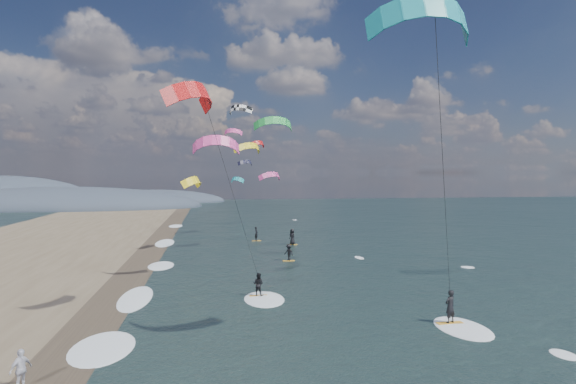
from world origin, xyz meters
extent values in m
cube|color=#382D23|center=(-12.00, 10.00, 0.00)|extent=(3.00, 240.00, 0.00)
ellipsoid|color=#3D4756|center=(-40.00, 100.00, 0.00)|extent=(64.00, 24.00, 10.00)
ellipsoid|color=#3D4756|center=(-22.00, 120.00, 0.00)|extent=(40.00, 18.00, 7.00)
cube|color=gold|center=(7.08, 6.85, 0.03)|extent=(1.45, 0.44, 0.06)
imported|color=black|center=(7.08, 6.85, 0.96)|extent=(0.77, 0.64, 1.79)
ellipsoid|color=white|center=(7.38, 6.05, 0.00)|extent=(2.60, 4.20, 0.12)
cylinder|color=black|center=(5.08, 3.85, 8.03)|extent=(0.02, 0.02, 15.28)
cube|color=gold|center=(-2.63, 14.27, 0.03)|extent=(1.19, 0.37, 0.05)
imported|color=black|center=(-2.63, 14.27, 0.81)|extent=(0.92, 0.86, 1.51)
ellipsoid|color=white|center=(-2.33, 13.47, 0.00)|extent=(2.60, 4.20, 0.12)
cylinder|color=black|center=(-4.38, 11.27, 6.88)|extent=(0.02, 0.02, 13.15)
cube|color=gold|center=(1.37, 26.54, 0.03)|extent=(1.10, 0.35, 0.05)
imported|color=black|center=(1.37, 26.54, 0.81)|extent=(1.07, 1.10, 1.51)
cube|color=gold|center=(3.36, 36.47, 0.03)|extent=(1.10, 0.35, 0.05)
imported|color=black|center=(3.36, 36.47, 0.92)|extent=(0.90, 1.02, 1.75)
cube|color=gold|center=(-0.40, 40.10, 0.03)|extent=(1.10, 0.35, 0.05)
imported|color=black|center=(-0.40, 40.10, 0.88)|extent=(0.52, 0.67, 1.66)
ellipsoid|color=white|center=(-10.80, 6.00, 0.00)|extent=(2.40, 5.40, 0.11)
ellipsoid|color=white|center=(-10.80, 15.00, 0.00)|extent=(2.40, 5.40, 0.11)
ellipsoid|color=white|center=(-10.80, 26.00, 0.00)|extent=(2.40, 5.40, 0.11)
ellipsoid|color=white|center=(-10.80, 40.00, 0.00)|extent=(2.40, 5.40, 0.11)
ellipsoid|color=white|center=(-10.80, 58.00, 0.00)|extent=(2.40, 5.40, 0.11)
imported|color=silver|center=(-12.78, 1.94, 0.78)|extent=(0.81, 0.98, 1.57)
camera|label=1|loc=(-5.62, -17.19, 8.19)|focal=30.00mm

